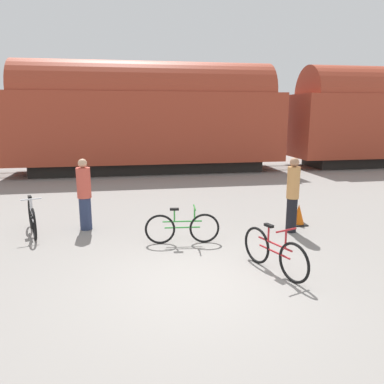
{
  "coord_description": "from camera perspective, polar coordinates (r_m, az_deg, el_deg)",
  "views": [
    {
      "loc": [
        -1.16,
        -5.93,
        2.92
      ],
      "look_at": [
        0.33,
        2.37,
        1.1
      ],
      "focal_mm": 35.0,
      "sensor_mm": 36.0,
      "label": 1
    }
  ],
  "objects": [
    {
      "name": "rail_far",
      "position": [
        19.41,
        -6.63,
        3.46
      ],
      "size": [
        53.16,
        0.07,
        0.01
      ],
      "primitive_type": "cube",
      "color": "#4C4238",
      "rests_on": "ground_plane"
    },
    {
      "name": "bicycle_maroon",
      "position": [
        7.12,
        12.42,
        -8.97
      ],
      "size": [
        0.63,
        1.64,
        0.9
      ],
      "color": "black",
      "rests_on": "ground_plane"
    },
    {
      "name": "person_in_red",
      "position": [
        9.66,
        -16.08,
        -0.36
      ],
      "size": [
        0.35,
        0.35,
        1.79
      ],
      "rotation": [
        0.0,
        0.0,
        2.0
      ],
      "color": "#283351",
      "rests_on": "ground_plane"
    },
    {
      "name": "person_in_tan",
      "position": [
        9.4,
        15.09,
        -0.37
      ],
      "size": [
        0.3,
        0.3,
        1.84
      ],
      "rotation": [
        0.0,
        0.0,
        3.71
      ],
      "color": "black",
      "rests_on": "ground_plane"
    },
    {
      "name": "rail_near",
      "position": [
        17.99,
        -6.33,
        2.79
      ],
      "size": [
        53.16,
        0.07,
        0.01
      ],
      "primitive_type": "cube",
      "color": "#4C4238",
      "rests_on": "ground_plane"
    },
    {
      "name": "freight_train",
      "position": [
        18.47,
        -6.69,
        11.51
      ],
      "size": [
        41.16,
        3.03,
        5.23
      ],
      "color": "black",
      "rests_on": "ground_plane"
    },
    {
      "name": "bicycle_silver",
      "position": [
        9.83,
        -23.19,
        -3.69
      ],
      "size": [
        0.59,
        1.67,
        0.94
      ],
      "color": "black",
      "rests_on": "ground_plane"
    },
    {
      "name": "traffic_cone",
      "position": [
        10.21,
        15.93,
        -3.43
      ],
      "size": [
        0.4,
        0.4,
        0.55
      ],
      "color": "black",
      "rests_on": "ground_plane"
    },
    {
      "name": "ground_plane",
      "position": [
        6.71,
        0.83,
        -13.63
      ],
      "size": [
        80.0,
        80.0,
        0.0
      ],
      "primitive_type": "plane",
      "color": "gray"
    },
    {
      "name": "bicycle_green",
      "position": [
        8.43,
        -1.48,
        -5.49
      ],
      "size": [
        1.68,
        0.46,
        0.85
      ],
      "color": "black",
      "rests_on": "ground_plane"
    }
  ]
}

